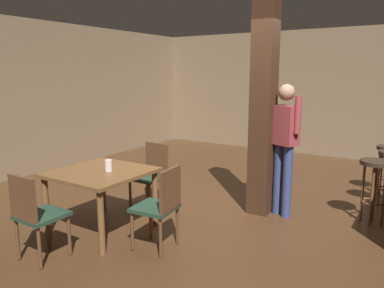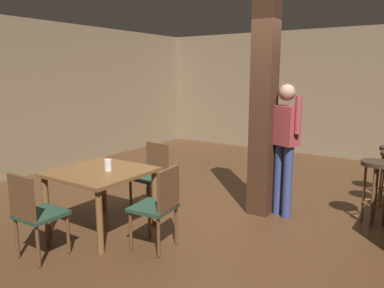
% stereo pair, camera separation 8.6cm
% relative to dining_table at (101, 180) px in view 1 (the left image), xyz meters
% --- Properties ---
extents(ground_plane, '(10.80, 10.80, 0.00)m').
position_rel_dining_table_xyz_m(ground_plane, '(1.01, 1.15, -0.62)').
color(ground_plane, '#422816').
extents(wall_back, '(8.00, 0.10, 2.80)m').
position_rel_dining_table_xyz_m(wall_back, '(1.01, 5.65, 0.78)').
color(wall_back, '#756047').
rests_on(wall_back, ground_plane).
extents(wall_left, '(0.10, 9.00, 2.80)m').
position_rel_dining_table_xyz_m(wall_left, '(-2.99, 1.15, 0.78)').
color(wall_left, '#756047').
rests_on(wall_left, ground_plane).
extents(pillar, '(0.28, 0.28, 2.80)m').
position_rel_dining_table_xyz_m(pillar, '(1.35, 1.56, 0.78)').
color(pillar, '#382114').
rests_on(pillar, ground_plane).
extents(dining_table, '(1.03, 1.03, 0.73)m').
position_rel_dining_table_xyz_m(dining_table, '(0.00, 0.00, 0.00)').
color(dining_table, brown).
rests_on(dining_table, ground_plane).
extents(chair_south, '(0.42, 0.42, 0.89)m').
position_rel_dining_table_xyz_m(chair_south, '(-0.00, -0.89, -0.12)').
color(chair_south, '#1E3828').
rests_on(chair_south, ground_plane).
extents(chair_east, '(0.46, 0.46, 0.89)m').
position_rel_dining_table_xyz_m(chair_east, '(0.89, -0.02, -0.12)').
color(chair_east, '#1E3828').
rests_on(chair_east, ground_plane).
extents(chair_north, '(0.43, 0.43, 0.89)m').
position_rel_dining_table_xyz_m(chair_north, '(0.02, 0.91, -0.12)').
color(chair_north, '#1E3828').
rests_on(chair_north, ground_plane).
extents(napkin_cup, '(0.09, 0.09, 0.13)m').
position_rel_dining_table_xyz_m(napkin_cup, '(0.09, 0.04, 0.18)').
color(napkin_cup, beige).
rests_on(napkin_cup, dining_table).
extents(standing_person, '(0.46, 0.32, 1.72)m').
position_rel_dining_table_xyz_m(standing_person, '(1.63, 1.63, 0.38)').
color(standing_person, maroon).
rests_on(standing_person, ground_plane).
extents(bar_stool_near, '(0.37, 0.37, 0.80)m').
position_rel_dining_table_xyz_m(bar_stool_near, '(2.68, 1.98, -0.02)').
color(bar_stool_near, '#2D2319').
rests_on(bar_stool_near, ground_plane).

